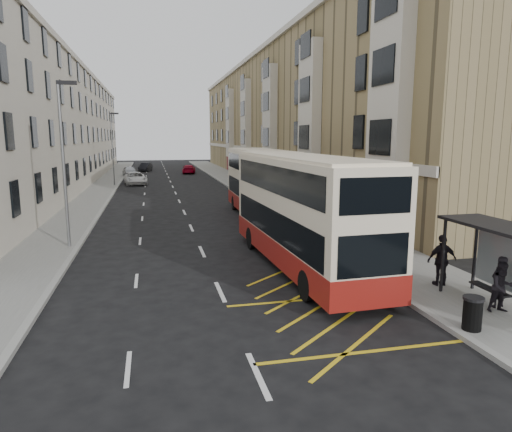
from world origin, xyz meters
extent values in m
plane|color=black|center=(0.00, 0.00, 0.00)|extent=(200.00, 200.00, 0.00)
cube|color=slate|center=(8.00, 30.00, 0.07)|extent=(4.00, 120.00, 0.15)
cube|color=slate|center=(-7.50, 30.00, 0.07)|extent=(3.00, 120.00, 0.15)
cube|color=gray|center=(6.00, 30.00, 0.07)|extent=(0.25, 120.00, 0.15)
cube|color=gray|center=(-6.00, 30.00, 0.07)|extent=(0.25, 120.00, 0.15)
cube|color=#917D54|center=(15.00, 45.50, 7.50)|extent=(10.00, 79.00, 15.00)
cube|color=beige|center=(9.97, 45.50, 4.00)|extent=(0.18, 79.00, 0.50)
cube|color=beige|center=(9.90, 45.50, 15.00)|extent=(0.40, 79.00, 0.50)
cube|color=beige|center=(9.65, 10.00, 7.50)|extent=(0.80, 3.20, 10.00)
cube|color=beige|center=(9.65, 22.00, 7.50)|extent=(0.80, 3.20, 10.00)
cube|color=beige|center=(9.65, 34.00, 7.50)|extent=(0.80, 3.20, 10.00)
cube|color=beige|center=(9.65, 46.00, 7.50)|extent=(0.80, 3.20, 10.00)
cube|color=beige|center=(9.65, 58.00, 7.50)|extent=(0.80, 3.20, 10.00)
cube|color=#5E1314|center=(9.95, 14.00, 1.70)|extent=(0.20, 1.60, 3.00)
cube|color=#5E1314|center=(9.95, 26.00, 1.70)|extent=(0.20, 1.60, 3.00)
cube|color=#5E1314|center=(9.95, 38.00, 1.70)|extent=(0.20, 1.60, 3.00)
cube|color=#5E1314|center=(9.95, 50.00, 1.70)|extent=(0.20, 1.60, 3.00)
cube|color=#5E1314|center=(9.95, 62.00, 1.70)|extent=(0.20, 1.60, 3.00)
cube|color=beige|center=(-13.50, 45.50, 6.50)|extent=(9.00, 79.00, 13.00)
cube|color=beige|center=(-8.97, 45.50, 13.00)|extent=(0.30, 79.00, 0.50)
cube|color=black|center=(7.56, 1.90, 1.45)|extent=(0.08, 0.08, 2.60)
cube|color=black|center=(8.84, 1.90, 1.45)|extent=(0.08, 0.08, 2.60)
cube|color=black|center=(8.20, 0.00, 2.80)|extent=(1.65, 4.25, 0.10)
cube|color=black|center=(8.45, 0.60, 0.60)|extent=(0.35, 1.60, 0.06)
cylinder|color=red|center=(6.25, 2.50, 0.65)|extent=(0.06, 0.06, 1.00)
cylinder|color=red|center=(6.25, 5.75, 0.65)|extent=(0.06, 0.06, 1.00)
cylinder|color=red|center=(6.25, 9.00, 0.65)|extent=(0.06, 0.06, 1.00)
cube|color=red|center=(6.25, 5.75, 1.13)|extent=(0.05, 6.50, 0.06)
cube|color=red|center=(6.25, 5.75, 0.70)|extent=(0.05, 6.50, 0.06)
cylinder|color=gray|center=(-6.40, 12.00, 4.15)|extent=(0.16, 0.16, 8.00)
cube|color=black|center=(-6.00, 12.00, 8.05)|extent=(0.90, 0.18, 0.18)
cylinder|color=gray|center=(-6.40, 42.00, 4.15)|extent=(0.16, 0.16, 8.00)
cube|color=black|center=(-6.00, 42.00, 8.05)|extent=(0.90, 0.18, 0.18)
cube|color=#F9E7C6|center=(3.85, 6.28, 2.52)|extent=(3.13, 12.02, 4.29)
cube|color=maroon|center=(3.85, 6.28, 0.87)|extent=(3.16, 12.05, 0.98)
cube|color=black|center=(3.85, 6.28, 2.01)|extent=(3.14, 11.07, 1.19)
cube|color=black|center=(3.85, 6.28, 3.85)|extent=(3.14, 11.07, 1.08)
cube|color=#F9E7C6|center=(3.85, 6.28, 4.71)|extent=(3.00, 11.54, 0.13)
cube|color=black|center=(3.64, 12.22, 2.06)|extent=(2.31, 0.17, 1.41)
cube|color=black|center=(3.64, 12.22, 4.29)|extent=(1.90, 0.15, 0.49)
cube|color=black|center=(4.06, 0.34, 2.06)|extent=(2.31, 0.17, 1.30)
cylinder|color=black|center=(2.49, 10.05, 0.54)|extent=(0.34, 1.09, 1.08)
cylinder|color=black|center=(4.94, 10.14, 0.54)|extent=(0.34, 1.09, 1.08)
cylinder|color=black|center=(2.76, 2.42, 0.54)|extent=(0.34, 1.09, 1.08)
cylinder|color=black|center=(5.21, 2.50, 0.54)|extent=(0.34, 1.09, 1.08)
cube|color=#F9E7C6|center=(5.00, 18.68, 2.47)|extent=(2.84, 11.72, 4.19)
cube|color=maroon|center=(5.00, 18.68, 0.85)|extent=(2.87, 11.75, 0.96)
cube|color=black|center=(5.00, 18.68, 1.96)|extent=(2.87, 10.79, 1.17)
cube|color=black|center=(5.00, 18.68, 3.77)|extent=(2.87, 10.79, 1.06)
cube|color=#F9E7C6|center=(5.00, 18.68, 4.61)|extent=(2.73, 11.25, 0.13)
cube|color=black|center=(5.09, 24.50, 2.02)|extent=(2.26, 0.12, 1.38)
cube|color=black|center=(5.09, 24.50, 4.19)|extent=(1.86, 0.11, 0.48)
cube|color=black|center=(4.91, 12.87, 2.02)|extent=(2.26, 0.12, 1.27)
cylinder|color=black|center=(3.86, 22.44, 0.53)|extent=(0.31, 1.07, 1.06)
cylinder|color=black|center=(6.26, 22.40, 0.53)|extent=(0.31, 1.07, 1.06)
cylinder|color=black|center=(3.74, 14.97, 0.53)|extent=(0.31, 1.07, 1.06)
cylinder|color=black|center=(6.14, 14.93, 0.53)|extent=(0.31, 1.07, 1.06)
cylinder|color=black|center=(6.41, -1.17, 0.60)|extent=(0.52, 0.52, 0.91)
cylinder|color=black|center=(6.41, -1.17, 1.08)|extent=(0.58, 0.58, 0.08)
imported|color=black|center=(8.40, 0.16, 0.99)|extent=(0.67, 0.51, 1.68)
imported|color=black|center=(8.18, -0.23, 0.95)|extent=(0.85, 0.70, 1.60)
imported|color=black|center=(7.95, 2.49, 1.10)|extent=(1.14, 0.54, 1.90)
imported|color=white|center=(-4.10, 43.32, 0.71)|extent=(2.90, 5.35, 1.43)
imported|color=#B6B9BE|center=(-5.20, 54.07, 0.75)|extent=(2.39, 4.60, 1.50)
imported|color=black|center=(-3.14, 64.22, 0.68)|extent=(2.28, 4.36, 1.37)
imported|color=#AB001C|center=(3.30, 58.23, 0.65)|extent=(2.41, 4.69, 1.30)
camera|label=1|loc=(-2.26, -11.67, 5.55)|focal=32.00mm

